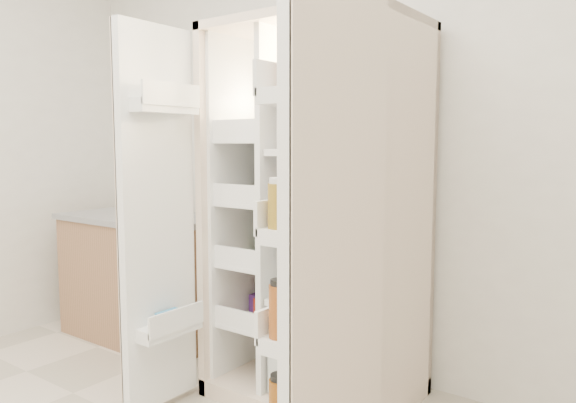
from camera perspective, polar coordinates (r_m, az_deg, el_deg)
The scene contains 5 objects.
wall_back at distance 2.99m, azimuth 5.83°, elevation 8.16°, with size 4.00×0.02×2.70m, color white.
refrigerator at distance 2.68m, azimuth 3.88°, elevation -4.58°, with size 0.92×0.70×1.80m.
freezer_door at distance 2.54m, azimuth -13.46°, elevation -1.95°, with size 0.15×0.40×1.72m.
fridge_door at distance 1.84m, azimuth 4.53°, elevation -5.49°, with size 0.17×0.58×1.72m.
kitchen_counter at distance 3.63m, azimuth -14.83°, elevation -7.58°, with size 1.09×0.58×0.79m.
Camera 1 is at (1.52, -0.57, 1.23)m, focal length 34.00 mm.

